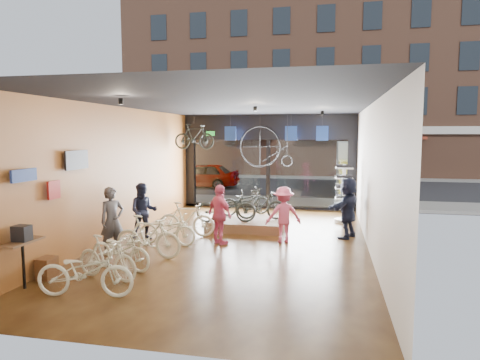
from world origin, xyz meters
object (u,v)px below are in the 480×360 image
(display_bike_mid, at_px, (261,205))
(floor_bike_1, at_px, (107,258))
(sunglasses_rack, at_px, (344,193))
(hung_bike, at_px, (194,137))
(display_bike_left, at_px, (226,207))
(customer_5, at_px, (348,208))
(display_platform, at_px, (248,224))
(floor_bike_5, at_px, (186,219))
(customer_0, at_px, (112,221))
(floor_bike_0, at_px, (85,272))
(customer_3, at_px, (283,215))
(penny_farthing, at_px, (268,148))
(floor_bike_2, at_px, (120,250))
(display_bike_right, at_px, (245,202))
(floor_bike_4, at_px, (167,229))
(street_car, at_px, (202,175))
(box_truck, at_px, (360,168))
(customer_1, at_px, (143,211))
(floor_bike_3, at_px, (148,237))
(customer_2, at_px, (220,215))

(display_bike_mid, bearing_deg, floor_bike_1, 149.12)
(sunglasses_rack, relative_size, hung_bike, 1.27)
(display_bike_left, height_order, sunglasses_rack, sunglasses_rack)
(customer_5, bearing_deg, display_platform, -76.01)
(floor_bike_5, xyz_separation_m, customer_0, (-1.17, -2.21, 0.34))
(floor_bike_0, bearing_deg, customer_3, -42.54)
(floor_bike_5, relative_size, display_bike_left, 0.93)
(customer_0, height_order, penny_farthing, penny_farthing)
(floor_bike_2, distance_m, sunglasses_rack, 8.13)
(floor_bike_1, relative_size, penny_farthing, 0.78)
(display_bike_right, bearing_deg, floor_bike_1, 133.47)
(floor_bike_1, bearing_deg, customer_5, -32.68)
(floor_bike_4, xyz_separation_m, display_bike_left, (1.20, 1.88, 0.35))
(floor_bike_5, distance_m, customer_5, 4.73)
(street_car, height_order, penny_farthing, penny_farthing)
(street_car, height_order, box_truck, box_truck)
(box_truck, xyz_separation_m, display_bike_mid, (-3.59, -8.96, -0.55))
(display_bike_left, bearing_deg, display_bike_mid, -69.75)
(display_bike_mid, distance_m, hung_bike, 4.22)
(floor_bike_5, distance_m, customer_1, 1.27)
(floor_bike_5, height_order, customer_3, customer_3)
(floor_bike_1, relative_size, customer_5, 0.86)
(street_car, bearing_deg, display_bike_mid, 26.67)
(floor_bike_1, relative_size, floor_bike_3, 0.88)
(floor_bike_1, xyz_separation_m, floor_bike_2, (-0.06, 0.70, -0.02))
(customer_0, bearing_deg, street_car, 45.50)
(floor_bike_3, height_order, sunglasses_rack, sunglasses_rack)
(street_car, xyz_separation_m, floor_bike_4, (2.82, -12.50, -0.28))
(floor_bike_5, height_order, customer_0, customer_0)
(customer_1, xyz_separation_m, penny_farthing, (2.89, 4.88, 1.69))
(floor_bike_4, relative_size, penny_farthing, 0.84)
(floor_bike_2, bearing_deg, floor_bike_5, 7.86)
(customer_2, bearing_deg, floor_bike_1, 103.50)
(display_platform, bearing_deg, floor_bike_2, -112.92)
(floor_bike_0, bearing_deg, floor_bike_1, -3.69)
(display_bike_right, xyz_separation_m, sunglasses_rack, (3.24, 0.99, 0.24))
(box_truck, xyz_separation_m, sunglasses_rack, (-0.99, -7.34, -0.31))
(display_bike_right, bearing_deg, penny_farthing, -42.78)
(floor_bike_4, bearing_deg, floor_bike_1, -179.53)
(sunglasses_rack, distance_m, penny_farthing, 3.37)
(customer_3, bearing_deg, street_car, -81.43)
(box_truck, height_order, hung_bike, hung_bike)
(floor_bike_0, bearing_deg, penny_farthing, -22.06)
(customer_1, bearing_deg, box_truck, 38.15)
(floor_bike_4, distance_m, display_bike_mid, 3.37)
(floor_bike_4, bearing_deg, display_bike_left, -28.61)
(floor_bike_2, bearing_deg, display_bike_right, -3.01)
(display_bike_left, bearing_deg, floor_bike_5, 116.28)
(display_bike_mid, relative_size, sunglasses_rack, 0.78)
(display_bike_mid, distance_m, penny_farthing, 3.29)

